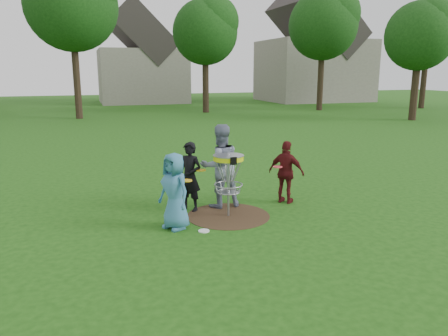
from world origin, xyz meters
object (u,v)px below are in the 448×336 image
object	(u,v)px
disc_golf_basket	(228,170)
player_maroon	(286,172)
player_black	(190,177)
player_grey	(220,166)
player_blue	(175,191)

from	to	relation	value
disc_golf_basket	player_maroon	bearing A→B (deg)	17.16
player_black	player_grey	distance (m)	0.75
player_blue	player_grey	bearing A→B (deg)	100.88
player_blue	player_black	distance (m)	1.17
player_grey	disc_golf_basket	distance (m)	0.72
player_black	player_grey	xyz separation A→B (m)	(0.73, 0.07, 0.18)
disc_golf_basket	player_grey	bearing A→B (deg)	86.77
player_maroon	disc_golf_basket	size ratio (longest dim) A/B	1.08
player_maroon	player_black	bearing A→B (deg)	44.39
player_black	disc_golf_basket	world-z (taller)	player_black
player_blue	disc_golf_basket	world-z (taller)	player_blue
player_black	player_maroon	bearing A→B (deg)	42.67
player_blue	player_grey	xyz separation A→B (m)	(1.29, 1.09, 0.19)
player_blue	player_maroon	xyz separation A→B (m)	(2.85, 0.87, -0.02)
player_grey	player_maroon	distance (m)	1.60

